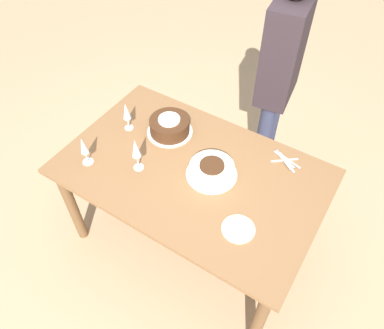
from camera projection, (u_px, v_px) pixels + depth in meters
The scene contains 10 objects.
ground_plane at pixel (192, 237), 2.82m from camera, with size 12.00×12.00×0.00m, color tan.
dining_table at pixel (192, 181), 2.32m from camera, with size 1.56×0.99×0.78m.
cake_center_white at pixel (212, 170), 2.18m from camera, with size 0.30×0.30×0.09m.
cake_front_chocolate at pixel (170, 126), 2.41m from camera, with size 0.30×0.30×0.12m.
wine_glass_near at pixel (126, 112), 2.37m from camera, with size 0.06×0.06×0.20m.
wine_glass_far at pixel (84, 147), 2.18m from camera, with size 0.07×0.07×0.20m.
wine_glass_extra at pixel (136, 149), 2.13m from camera, with size 0.06×0.06×0.23m.
dessert_plate_left at pixel (238, 229), 1.96m from camera, with size 0.18×0.18×0.01m.
fork_pile at pixel (286, 161), 2.27m from camera, with size 0.19×0.13×0.02m.
person_cutting at pixel (280, 70), 2.51m from camera, with size 0.28×0.43×1.68m.
Camera 1 is at (-0.78, 1.22, 2.48)m, focal length 35.00 mm.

